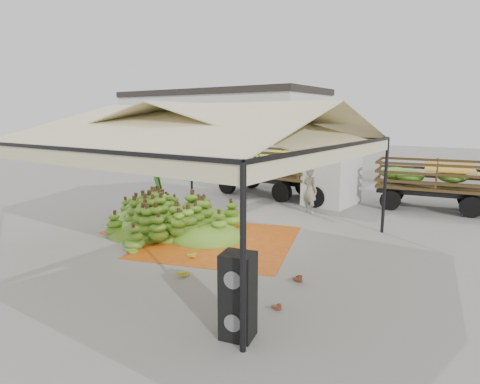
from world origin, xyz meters
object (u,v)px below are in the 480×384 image
Objects in this scene: vendor at (310,190)px; truck_right at (464,180)px; banana_heap at (175,211)px; speaker_stack at (238,296)px; truck_left at (289,168)px.

vendor is 0.29× the size of truck_right.
banana_heap is 11.03m from truck_right.
banana_heap is at bearing -141.44° from truck_right.
vendor reaches higher than banana_heap.
speaker_stack is 11.99m from truck_left.
vendor is (2.70, 4.53, 0.26)m from banana_heap.
vendor is (-2.74, 8.81, 0.14)m from speaker_stack.
banana_heap is at bearing 128.96° from speaker_stack.
speaker_stack is at bearing 125.15° from vendor.
truck_left is (-4.77, 10.99, 0.64)m from speaker_stack.
vendor is 5.97m from truck_right.
truck_left is at bearing 100.63° from speaker_stack.
truck_left reaches higher than vendor.
banana_heap is at bearing 77.08° from vendor.
vendor is at bearing 94.45° from speaker_stack.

